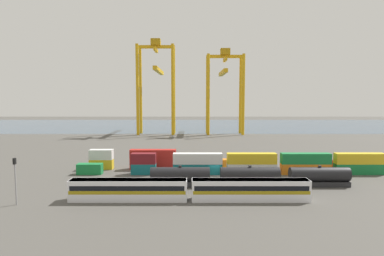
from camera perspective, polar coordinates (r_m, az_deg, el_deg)
name	(u,v)px	position (r m, az deg, el deg)	size (l,w,h in m)	color
ground_plane	(209,150)	(120.61, 2.89, -3.76)	(420.00, 420.00, 0.00)	#4C4944
harbour_water	(201,125)	(227.06, 1.62, 0.48)	(400.00, 110.00, 0.01)	#384C60
passenger_train	(190,189)	(62.05, -0.27, -10.40)	(43.90, 3.14, 3.90)	silver
freight_tank_row	(251,176)	(72.68, 10.06, -8.18)	(42.31, 2.97, 4.43)	#232326
signal_mast	(17,175)	(66.42, -27.88, -7.10)	(0.36, 0.60, 8.38)	gray
shipping_container_0	(91,169)	(86.55, -16.93, -6.70)	(6.04, 2.44, 2.60)	#197538
shipping_container_1	(145,169)	(83.63, -8.10, -6.94)	(6.04, 2.44, 2.60)	#146066
shipping_container_2	(145,158)	(83.12, -8.12, -5.19)	(6.04, 2.44, 2.60)	maroon
shipping_container_3	(199,169)	(82.78, 1.15, -7.02)	(12.10, 2.44, 2.60)	#146066
shipping_container_4	(199,158)	(82.27, 1.15, -5.25)	(12.10, 2.44, 2.60)	silver
shipping_container_5	(253,169)	(84.07, 10.34, -6.91)	(12.10, 2.44, 2.60)	silver
shipping_container_6	(253,158)	(83.56, 10.37, -5.17)	(12.10, 2.44, 2.60)	gold
shipping_container_7	(307,169)	(87.39, 19.04, -6.65)	(12.10, 2.44, 2.60)	orange
shipping_container_8	(307,159)	(86.91, 19.09, -4.97)	(12.10, 2.44, 2.60)	#197538
shipping_container_9	(361,169)	(92.54, 26.93, -6.28)	(12.10, 2.44, 2.60)	#197538
shipping_container_10	(361,159)	(92.08, 27.00, -4.69)	(12.10, 2.44, 2.60)	gold
shipping_container_12	(103,164)	(91.67, -15.07, -5.99)	(6.04, 2.44, 2.60)	gold
shipping_container_13	(102,154)	(91.20, -15.11, -4.39)	(6.04, 2.44, 2.60)	silver
shipping_container_14	(154,164)	(89.07, -6.49, -6.17)	(12.10, 2.44, 2.60)	#AD211C
shipping_container_15	(154,154)	(88.59, -6.51, -4.52)	(12.10, 2.44, 2.60)	#AD211C
shipping_container_16	(206,164)	(88.54, 2.41, -6.21)	(12.10, 2.44, 2.60)	orange
shipping_container_17	(258,164)	(90.11, 11.20, -6.10)	(6.04, 2.44, 2.60)	#146066
shipping_container_18	(309,164)	(93.68, 19.49, -5.87)	(12.10, 2.44, 2.60)	#AD211C
gantry_crane_west	(158,78)	(176.68, -5.87, 8.59)	(19.25, 41.12, 48.59)	gold
gantry_crane_central	(226,82)	(175.54, 5.78, 7.83)	(19.18, 34.00, 43.76)	gold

